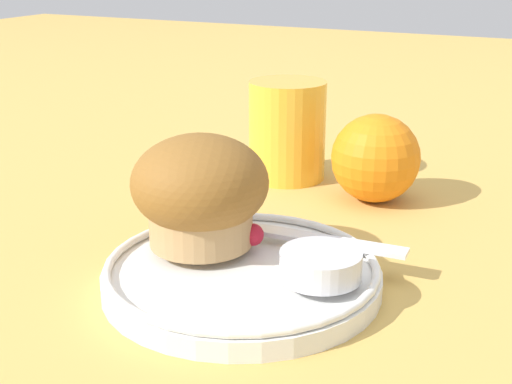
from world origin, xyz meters
name	(u,v)px	position (x,y,z in m)	size (l,w,h in m)	color
ground_plane	(221,282)	(0.00, 0.00, 0.00)	(3.00, 3.00, 0.00)	tan
plate	(242,274)	(0.02, 0.00, 0.01)	(0.19, 0.19, 0.02)	white
muffin	(200,191)	(-0.02, 0.02, 0.06)	(0.10, 0.10, 0.08)	tan
cream_ramekin	(318,266)	(0.07, 0.00, 0.03)	(0.05, 0.05, 0.02)	silver
berry_pair	(243,233)	(0.00, 0.03, 0.03)	(0.03, 0.02, 0.02)	#B7192D
butter_knife	(278,233)	(0.02, 0.05, 0.02)	(0.20, 0.02, 0.00)	silver
orange_fruit	(376,158)	(0.05, 0.21, 0.04)	(0.08, 0.08, 0.08)	orange
juice_glass	(287,130)	(-0.05, 0.24, 0.05)	(0.08, 0.08, 0.10)	gold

